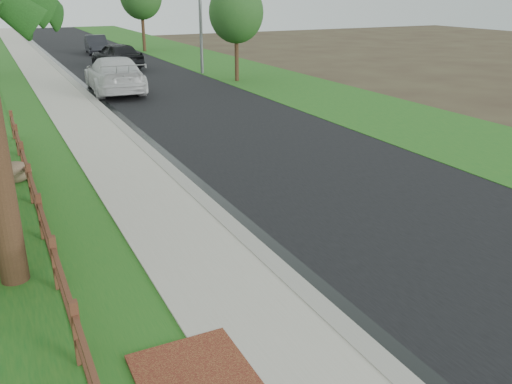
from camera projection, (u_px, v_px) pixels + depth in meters
ground at (303, 318)px, 9.22m from camera, size 120.00×120.00×0.00m
road at (115, 64)px, 40.50m from camera, size 8.00×90.00×0.02m
curb at (56, 67)px, 38.74m from camera, size 0.40×90.00×0.12m
wet_gutter at (61, 67)px, 38.90m from camera, size 0.50×90.00×0.00m
sidewalk at (37, 68)px, 38.21m from camera, size 2.20×90.00×0.10m
grass_strip at (7, 70)px, 37.42m from camera, size 1.60×90.00×0.06m
verge_far at (201, 59)px, 43.36m from camera, size 6.00×90.00×0.04m
ranch_fence at (35, 197)px, 12.88m from camera, size 0.12×16.92×1.10m
white_suv at (114, 74)px, 29.05m from camera, size 3.06×6.67×1.89m
dark_car_mid at (117, 55)px, 37.94m from camera, size 3.07×5.56×1.79m
dark_car_far at (96, 44)px, 46.61m from camera, size 2.01×4.79×1.54m
boulder at (14, 172)px, 15.57m from camera, size 1.13×1.00×0.63m
tree_near_right at (236, 13)px, 31.47m from camera, size 3.19×3.19×5.75m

